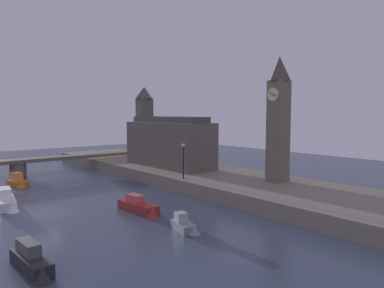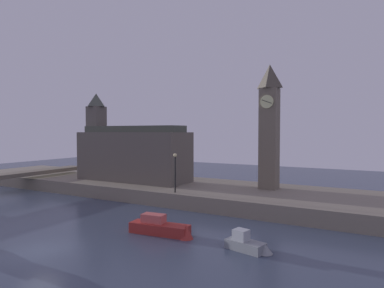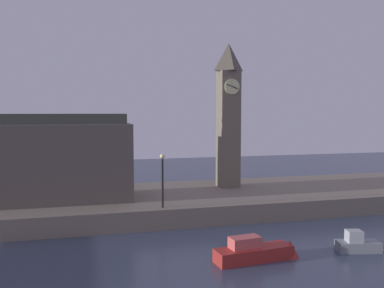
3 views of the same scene
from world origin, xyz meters
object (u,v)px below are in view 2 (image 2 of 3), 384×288
object	(u,v)px
boat_cruiser_grey	(249,244)
boat_dinghy_red	(164,228)
parliament_hall	(130,153)
streetlamp	(175,168)
clock_tower	(269,125)

from	to	relation	value
boat_cruiser_grey	boat_dinghy_red	bearing A→B (deg)	178.85
parliament_hall	streetlamp	distance (m)	10.79
parliament_hall	boat_cruiser_grey	distance (m)	24.69
boat_dinghy_red	boat_cruiser_grey	xyz separation A→B (m)	(6.66, -0.13, -0.08)
streetlamp	boat_dinghy_red	distance (m)	9.81
boat_dinghy_red	boat_cruiser_grey	world-z (taller)	boat_dinghy_red
clock_tower	boat_dinghy_red	size ratio (longest dim) A/B	2.51
boat_dinghy_red	boat_cruiser_grey	distance (m)	6.66
parliament_hall	streetlamp	size ratio (longest dim) A/B	3.69
boat_dinghy_red	boat_cruiser_grey	size ratio (longest dim) A/B	1.64
clock_tower	streetlamp	bearing A→B (deg)	-137.41
streetlamp	parliament_hall	bearing A→B (deg)	154.47
clock_tower	streetlamp	size ratio (longest dim) A/B	3.36
clock_tower	boat_dinghy_red	xyz separation A→B (m)	(-3.43, -15.16, -7.91)
streetlamp	boat_cruiser_grey	xyz separation A→B (m)	(10.85, -8.29, -3.55)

